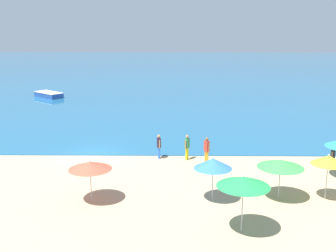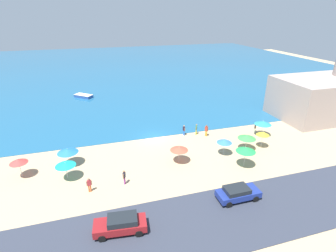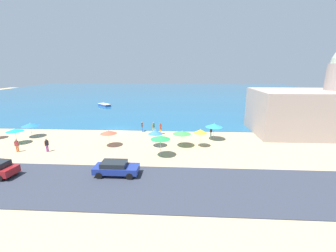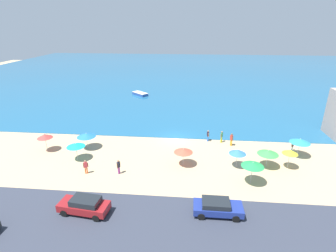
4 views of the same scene
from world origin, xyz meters
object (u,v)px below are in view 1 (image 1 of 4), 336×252
beach_umbrella_5 (90,165)px  beach_umbrella_7 (281,164)px  beach_umbrella_0 (213,163)px  bather_0 (333,156)px  bather_4 (187,146)px  bather_3 (159,145)px  skiff_nearshore (48,95)px  bather_5 (207,149)px  beach_umbrella_6 (243,182)px  beach_umbrella_2 (328,160)px

beach_umbrella_5 → beach_umbrella_7: size_ratio=0.92×
beach_umbrella_0 → beach_umbrella_7: size_ratio=0.98×
beach_umbrella_7 → bather_0: size_ratio=1.52×
beach_umbrella_7 → bather_4: size_ratio=1.40×
beach_umbrella_5 → bather_3: bearing=65.6°
beach_umbrella_0 → skiff_nearshore: bearing=119.4°
beach_umbrella_5 → bather_5: 8.80m
bather_3 → beach_umbrella_6: bearing=-69.0°
beach_umbrella_6 → beach_umbrella_2: bearing=36.5°
beach_umbrella_2 → bather_5: bearing=136.4°
bather_3 → bather_5: bearing=-20.9°
beach_umbrella_0 → beach_umbrella_5: 6.26m
beach_umbrella_6 → bather_5: size_ratio=1.44×
bather_0 → bather_3: size_ratio=0.95×
beach_umbrella_7 → bather_0: bearing=45.4°
beach_umbrella_2 → bather_5: 8.09m
beach_umbrella_7 → bather_5: bearing=121.5°
beach_umbrella_0 → bather_3: beach_umbrella_0 is taller
beach_umbrella_5 → skiff_nearshore: (-11.36, 31.49, -1.57)m
beach_umbrella_5 → beach_umbrella_6: 7.94m
bather_4 → beach_umbrella_7: bearing=-54.5°
beach_umbrella_5 → bather_5: beach_umbrella_5 is taller
beach_umbrella_0 → beach_umbrella_6: beach_umbrella_6 is taller
beach_umbrella_6 → bather_3: 11.23m
beach_umbrella_2 → bather_0: 5.11m
beach_umbrella_0 → beach_umbrella_2: 5.96m
beach_umbrella_6 → beach_umbrella_7: size_ratio=1.10×
bather_3 → bather_4: bather_4 is taller
beach_umbrella_2 → bather_3: size_ratio=1.47×
bather_4 → skiff_nearshore: (-16.52, 24.56, -0.59)m
beach_umbrella_5 → beach_umbrella_0: bearing=1.6°
beach_umbrella_2 → bather_4: beach_umbrella_2 is taller
bather_0 → bather_5: bearing=172.8°
beach_umbrella_2 → skiff_nearshore: beach_umbrella_2 is taller
beach_umbrella_0 → beach_umbrella_6: 3.56m
beach_umbrella_7 → bather_3: size_ratio=1.44×
beach_umbrella_0 → bather_0: beach_umbrella_0 is taller
bather_4 → bather_5: size_ratio=0.94×
beach_umbrella_2 → bather_5: size_ratio=1.34×
beach_umbrella_2 → beach_umbrella_7: bearing=179.5°
bather_3 → bather_5: size_ratio=0.91×
beach_umbrella_2 → bather_3: beach_umbrella_2 is taller
beach_umbrella_2 → beach_umbrella_7: 2.45m
bather_3 → skiff_nearshore: bather_3 is taller
beach_umbrella_5 → bather_0: 15.10m
beach_umbrella_5 → beach_umbrella_6: bearing=-24.0°
beach_umbrella_0 → beach_umbrella_2: (5.95, 0.28, 0.12)m
beach_umbrella_6 → skiff_nearshore: (-18.60, 34.72, -1.98)m
beach_umbrella_7 → beach_umbrella_6: bearing=-124.4°
beach_umbrella_7 → bather_5: beach_umbrella_7 is taller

